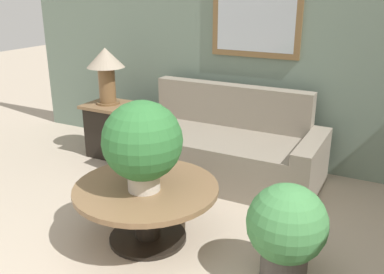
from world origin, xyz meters
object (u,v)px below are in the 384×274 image
object	(u,v)px
couch_main	(218,148)
side_table	(110,129)
coffee_table	(147,201)
table_lamp	(106,66)
potted_plant_on_table	(142,143)
potted_plant_floor	(286,229)

from	to	relation	value
couch_main	side_table	size ratio (longest dim) A/B	3.41
coffee_table	couch_main	bearing A→B (deg)	90.98
couch_main	table_lamp	bearing A→B (deg)	-177.64
potted_plant_on_table	couch_main	bearing A→B (deg)	91.77
table_lamp	couch_main	bearing A→B (deg)	2.36
coffee_table	potted_plant_on_table	distance (m)	0.49
potted_plant_floor	coffee_table	bearing A→B (deg)	-179.49
coffee_table	table_lamp	size ratio (longest dim) A/B	1.74
coffee_table	side_table	bearing A→B (deg)	136.30
potted_plant_on_table	potted_plant_floor	world-z (taller)	potted_plant_on_table
couch_main	coffee_table	world-z (taller)	couch_main
coffee_table	table_lamp	distance (m)	2.01
couch_main	table_lamp	distance (m)	1.53
side_table	potted_plant_floor	distance (m)	2.75
potted_plant_on_table	side_table	bearing A→B (deg)	135.56
table_lamp	potted_plant_floor	bearing A→B (deg)	-28.03
potted_plant_floor	couch_main	bearing A→B (deg)	128.92
couch_main	coffee_table	bearing A→B (deg)	-89.02
coffee_table	side_table	size ratio (longest dim) A/B	1.78
coffee_table	potted_plant_on_table	size ratio (longest dim) A/B	1.63
potted_plant_on_table	potted_plant_floor	bearing A→B (deg)	3.49
coffee_table	potted_plant_floor	xyz separation A→B (m)	(1.06, 0.01, 0.05)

